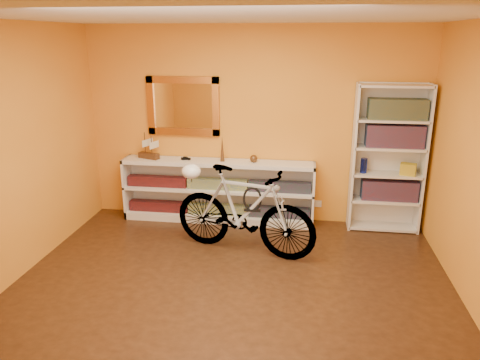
# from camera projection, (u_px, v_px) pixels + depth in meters

# --- Properties ---
(floor) EXTENTS (4.50, 4.00, 0.01)m
(floor) POSITION_uv_depth(u_px,v_px,m) (230.00, 291.00, 4.58)
(floor) COLOR black
(floor) RESTS_ON ground
(ceiling) EXTENTS (4.50, 4.00, 0.01)m
(ceiling) POSITION_uv_depth(u_px,v_px,m) (228.00, 15.00, 3.80)
(ceiling) COLOR silver
(ceiling) RESTS_ON ground
(back_wall) EXTENTS (4.50, 0.01, 2.60)m
(back_wall) POSITION_uv_depth(u_px,v_px,m) (254.00, 126.00, 6.09)
(back_wall) COLOR orange
(back_wall) RESTS_ON ground
(left_wall) EXTENTS (0.01, 4.00, 2.60)m
(left_wall) POSITION_uv_depth(u_px,v_px,m) (4.00, 157.00, 4.50)
(left_wall) COLOR orange
(left_wall) RESTS_ON ground
(gilt_mirror) EXTENTS (0.98, 0.06, 0.78)m
(gilt_mirror) POSITION_uv_depth(u_px,v_px,m) (183.00, 106.00, 6.10)
(gilt_mirror) COLOR #9C5B1C
(gilt_mirror) RESTS_ON back_wall
(wall_socket) EXTENTS (0.09, 0.02, 0.09)m
(wall_socket) POSITION_uv_depth(u_px,v_px,m) (318.00, 204.00, 6.26)
(wall_socket) COLOR silver
(wall_socket) RESTS_ON back_wall
(console_unit) EXTENTS (2.60, 0.35, 0.85)m
(console_unit) POSITION_uv_depth(u_px,v_px,m) (218.00, 191.00, 6.23)
(console_unit) COLOR silver
(console_unit) RESTS_ON floor
(cd_row_lower) EXTENTS (2.50, 0.13, 0.14)m
(cd_row_lower) POSITION_uv_depth(u_px,v_px,m) (218.00, 209.00, 6.29)
(cd_row_lower) COLOR black
(cd_row_lower) RESTS_ON console_unit
(cd_row_upper) EXTENTS (2.50, 0.13, 0.14)m
(cd_row_upper) POSITION_uv_depth(u_px,v_px,m) (218.00, 184.00, 6.18)
(cd_row_upper) COLOR navy
(cd_row_upper) RESTS_ON console_unit
(model_ship) EXTENTS (0.32, 0.21, 0.36)m
(model_ship) POSITION_uv_depth(u_px,v_px,m) (148.00, 146.00, 6.18)
(model_ship) COLOR #3C2211
(model_ship) RESTS_ON console_unit
(toy_car) EXTENTS (0.00, 0.00, 0.00)m
(toy_car) POSITION_uv_depth(u_px,v_px,m) (186.00, 160.00, 6.16)
(toy_car) COLOR black
(toy_car) RESTS_ON console_unit
(bronze_ornament) EXTENTS (0.06, 0.06, 0.34)m
(bronze_ornament) POSITION_uv_depth(u_px,v_px,m) (222.00, 149.00, 6.04)
(bronze_ornament) COLOR brown
(bronze_ornament) RESTS_ON console_unit
(decorative_orb) EXTENTS (0.10, 0.10, 0.10)m
(decorative_orb) POSITION_uv_depth(u_px,v_px,m) (254.00, 159.00, 6.02)
(decorative_orb) COLOR brown
(decorative_orb) RESTS_ON console_unit
(bookcase) EXTENTS (0.90, 0.30, 1.90)m
(bookcase) POSITION_uv_depth(u_px,v_px,m) (388.00, 159.00, 5.80)
(bookcase) COLOR silver
(bookcase) RESTS_ON floor
(book_row_a) EXTENTS (0.70, 0.22, 0.26)m
(book_row_a) POSITION_uv_depth(u_px,v_px,m) (389.00, 190.00, 5.91)
(book_row_a) COLOR maroon
(book_row_a) RESTS_ON bookcase
(book_row_b) EXTENTS (0.70, 0.22, 0.28)m
(book_row_b) POSITION_uv_depth(u_px,v_px,m) (394.00, 136.00, 5.70)
(book_row_b) COLOR maroon
(book_row_b) RESTS_ON bookcase
(book_row_c) EXTENTS (0.70, 0.22, 0.25)m
(book_row_c) POSITION_uv_depth(u_px,v_px,m) (397.00, 109.00, 5.60)
(book_row_c) COLOR #163F4F
(book_row_c) RESTS_ON bookcase
(travel_mug) EXTENTS (0.08, 0.08, 0.19)m
(travel_mug) POSITION_uv_depth(u_px,v_px,m) (364.00, 166.00, 5.85)
(travel_mug) COLOR navy
(travel_mug) RESTS_ON bookcase
(red_tin) EXTENTS (0.19, 0.19, 0.19)m
(red_tin) POSITION_uv_depth(u_px,v_px,m) (376.00, 110.00, 5.67)
(red_tin) COLOR maroon
(red_tin) RESTS_ON bookcase
(yellow_bag) EXTENTS (0.22, 0.18, 0.15)m
(yellow_bag) POSITION_uv_depth(u_px,v_px,m) (408.00, 169.00, 5.76)
(yellow_bag) COLOR gold
(yellow_bag) RESTS_ON bookcase
(bicycle) EXTENTS (0.90, 1.82, 1.04)m
(bicycle) POSITION_uv_depth(u_px,v_px,m) (244.00, 211.00, 5.27)
(bicycle) COLOR silver
(bicycle) RESTS_ON floor
(helmet) EXTENTS (0.23, 0.22, 0.17)m
(helmet) POSITION_uv_depth(u_px,v_px,m) (191.00, 171.00, 5.40)
(helmet) COLOR white
(helmet) RESTS_ON bicycle
(u_lock) EXTENTS (0.22, 0.02, 0.22)m
(u_lock) POSITION_uv_depth(u_px,v_px,m) (252.00, 199.00, 5.18)
(u_lock) COLOR black
(u_lock) RESTS_ON bicycle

